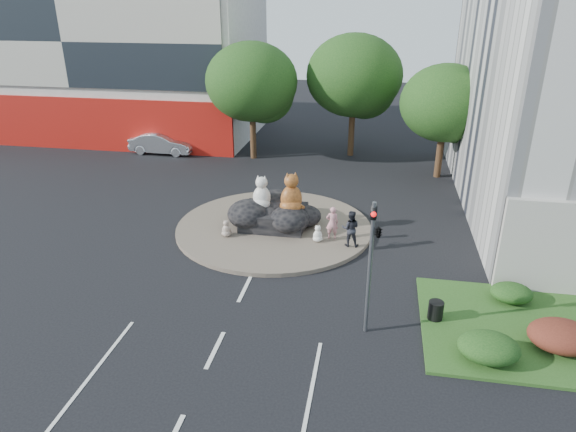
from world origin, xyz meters
name	(u,v)px	position (x,y,z in m)	size (l,w,h in m)	color
ground	(215,350)	(0.00, 0.00, 0.00)	(120.00, 120.00, 0.00)	black
roundabout_island	(274,227)	(0.00, 10.00, 0.10)	(10.00, 10.00, 0.20)	brown
rock_plinth	(274,217)	(0.00, 10.00, 0.65)	(3.20, 2.60, 0.90)	black
shophouse_block	(107,58)	(-18.00, 27.91, 6.18)	(25.20, 12.30, 17.40)	silver
grass_verge	(565,334)	(12.00, 3.00, 0.06)	(10.00, 6.00, 0.12)	#234A18
tree_left	(253,86)	(-3.93, 22.06, 5.25)	(6.46, 6.46, 8.27)	#382314
tree_mid	(355,80)	(3.07, 24.06, 5.56)	(6.84, 6.84, 8.76)	#382314
tree_right	(446,107)	(9.07, 20.06, 4.63)	(5.70, 5.70, 7.30)	#382314
hedge_near_green	(489,348)	(9.00, 1.00, 0.57)	(2.00, 1.60, 0.90)	#153912
hedge_red	(562,336)	(11.50, 2.00, 0.61)	(2.20, 1.76, 0.99)	#4F1F15
hedge_back_green	(511,293)	(10.50, 4.80, 0.48)	(1.60, 1.28, 0.72)	#153912
traffic_light	(375,241)	(5.10, 2.00, 3.62)	(0.44, 1.24, 5.00)	#595B60
street_lamp	(572,171)	(12.82, 8.00, 4.55)	(2.34, 0.22, 8.06)	#595B60
cat_white	(262,192)	(-0.62, 10.05, 1.98)	(1.06, 0.92, 1.76)	silver
cat_tabby	(291,192)	(0.93, 9.86, 2.14)	(1.25, 1.08, 2.08)	#A95D23
kitten_calico	(226,228)	(-2.05, 8.37, 0.63)	(0.52, 0.45, 0.87)	beige
kitten_white	(318,233)	(2.44, 8.58, 0.62)	(0.51, 0.44, 0.85)	silver
pedestrian_pink	(332,223)	(3.08, 9.03, 1.02)	(0.60, 0.39, 1.64)	#CE858D
pedestrian_dark	(351,228)	(4.00, 8.38, 1.08)	(0.86, 0.67, 1.77)	#21232A
parked_car	(162,143)	(-11.08, 21.93, 0.80)	(1.69, 4.85, 1.60)	#B2B5BA
litter_bin	(436,310)	(7.50, 3.07, 0.47)	(0.56, 0.56, 0.70)	black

